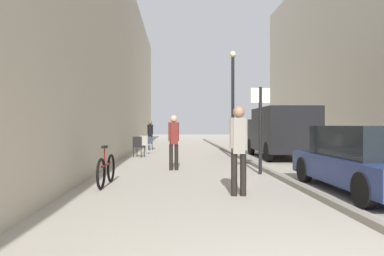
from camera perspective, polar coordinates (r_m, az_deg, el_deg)
The scene contains 13 objects.
ground_plane at distance 14.56m, azimuth 2.23°, elevation -5.29°, with size 80.00×80.00×0.00m, color #A8A093.
building_facade_left at distance 15.23m, azimuth -17.52°, elevation 12.05°, with size 2.91×40.00×9.05m, color #BCB29E.
kerb_strip at distance 14.78m, azimuth 8.37°, elevation -4.98°, with size 0.16×40.00×0.12m, color gray.
pedestrian_main_foreground at distance 20.60m, azimuth -6.81°, elevation -0.84°, with size 0.33×0.26×1.72m.
pedestrian_mid_block at distance 7.31m, azimuth 7.61°, elevation -2.60°, with size 0.37×0.24×1.86m.
pedestrian_far_crossing at distance 11.38m, azimuth -3.00°, elevation -1.70°, with size 0.35×0.25×1.79m.
delivery_van at distance 16.08m, azimuth 14.14°, elevation -0.48°, with size 2.18×5.01×2.21m.
parked_car at distance 8.53m, azimuth 26.43°, elevation -4.63°, with size 1.84×4.20×1.45m.
street_sign_post at distance 10.63m, azimuth 11.06°, elevation 0.90°, with size 0.60×0.10×2.60m.
lamp_post at distance 15.76m, azimuth 6.66°, elevation 5.05°, with size 0.28×0.28×4.76m.
bicycle_leaning at distance 8.76m, azimuth -13.78°, elevation -6.64°, with size 0.12×1.77×0.98m.
cafe_chair_near_window at distance 17.77m, azimuth -7.63°, elevation -2.49°, with size 0.60×0.60×0.94m.
cafe_chair_by_doorway at distance 16.15m, azimuth -8.74°, elevation -2.79°, with size 0.56×0.56×0.94m.
Camera 1 is at (-1.28, -2.43, 1.47)m, focal length 32.77 mm.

